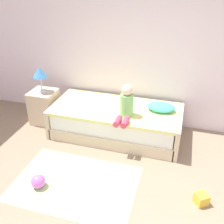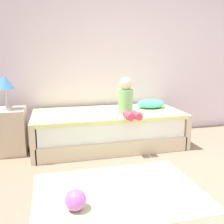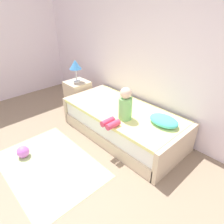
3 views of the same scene
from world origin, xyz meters
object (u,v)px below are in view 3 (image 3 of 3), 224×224
at_px(pillow, 164,120).
at_px(toy_ball, 23,152).
at_px(child_figure, 123,107).
at_px(nightstand, 78,95).
at_px(bed, 123,123).
at_px(table_lamp, 75,66).

xyz_separation_m(pillow, toy_ball, (-1.33, -1.59, -0.47)).
bearing_deg(toy_ball, child_figure, 56.47).
height_order(nightstand, pillow, pillow).
xyz_separation_m(bed, toy_ball, (-0.62, -1.49, -0.15)).
xyz_separation_m(table_lamp, child_figure, (1.56, -0.26, -0.23)).
relative_size(child_figure, toy_ball, 2.79).
bearing_deg(bed, nightstand, 178.84).
bearing_deg(pillow, table_lamp, -177.97).
bearing_deg(pillow, toy_ball, -129.92).
height_order(nightstand, table_lamp, table_lamp).
relative_size(pillow, toy_ball, 2.41).
bearing_deg(nightstand, table_lamp, 0.00).
relative_size(bed, child_figure, 4.14).
bearing_deg(table_lamp, nightstand, 0.00).
distance_m(nightstand, table_lamp, 0.64).
relative_size(nightstand, pillow, 1.36).
bearing_deg(toy_ball, bed, 67.27).
xyz_separation_m(child_figure, pillow, (0.49, 0.33, -0.14)).
height_order(child_figure, pillow, child_figure).
height_order(table_lamp, pillow, table_lamp).
xyz_separation_m(bed, nightstand, (-1.35, 0.03, 0.05)).
xyz_separation_m(nightstand, pillow, (2.05, 0.07, 0.26)).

